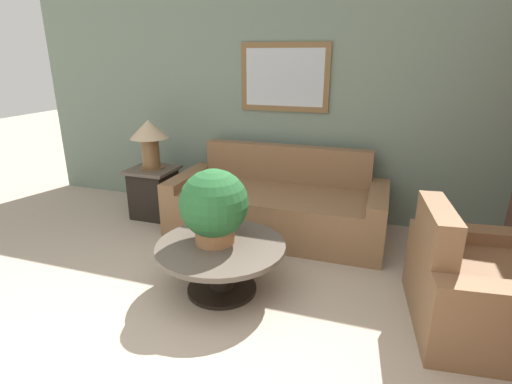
% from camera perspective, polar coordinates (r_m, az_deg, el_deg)
% --- Properties ---
extents(wall_back, '(6.55, 0.09, 2.60)m').
position_cam_1_polar(wall_back, '(4.54, 5.11, 12.75)').
color(wall_back, slate).
rests_on(wall_back, ground_plane).
extents(couch_main, '(2.20, 0.96, 0.86)m').
position_cam_1_polar(couch_main, '(4.21, 3.03, -2.02)').
color(couch_main, brown).
rests_on(couch_main, ground_plane).
extents(armchair, '(0.99, 1.11, 0.86)m').
position_cam_1_polar(armchair, '(3.17, 29.31, -12.07)').
color(armchair, brown).
rests_on(armchair, ground_plane).
extents(coffee_table, '(1.01, 1.01, 0.41)m').
position_cam_1_polar(coffee_table, '(3.17, -5.01, -9.24)').
color(coffee_table, black).
rests_on(coffee_table, ground_plane).
extents(side_table, '(0.51, 0.51, 0.57)m').
position_cam_1_polar(side_table, '(4.77, -14.36, 0.04)').
color(side_table, black).
rests_on(side_table, ground_plane).
extents(table_lamp, '(0.42, 0.42, 0.55)m').
position_cam_1_polar(table_lamp, '(4.61, -15.02, 7.71)').
color(table_lamp, brown).
rests_on(table_lamp, side_table).
extents(potted_plant_on_table, '(0.53, 0.53, 0.59)m').
position_cam_1_polar(potted_plant_on_table, '(3.04, -6.03, -1.97)').
color(potted_plant_on_table, '#9E6B42').
rests_on(potted_plant_on_table, coffee_table).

